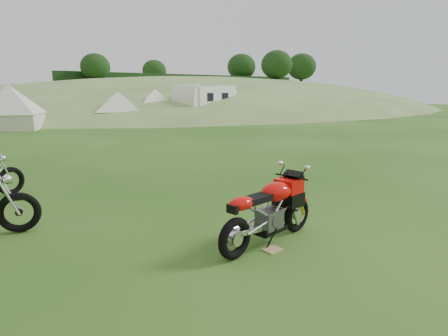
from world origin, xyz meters
TOP-DOWN VIEW (x-y plane):
  - ground at (0.00, 0.00)m, footprint 120.00×120.00m
  - hillside at (24.00, 40.00)m, footprint 80.00×64.00m
  - hedgerow at (24.00, 40.00)m, footprint 36.00×1.20m
  - sport_motorcycle at (-0.24, -1.36)m, footprint 1.92×0.75m
  - plywood_board at (-0.35, -1.57)m, footprint 0.25×0.21m
  - tent_left at (-0.89, 19.28)m, footprint 3.85×3.85m
  - tent_mid at (5.46, 19.48)m, footprint 3.48×3.48m
  - tent_right at (8.35, 19.88)m, footprint 3.42×3.42m
  - caravan at (11.98, 18.70)m, footprint 5.86×4.00m

SIDE VIEW (x-z plane):
  - ground at x=0.00m, z-range 0.00..0.00m
  - hillside at x=24.00m, z-range -4.00..4.00m
  - hedgerow at x=24.00m, z-range -4.30..4.30m
  - plywood_board at x=-0.35m, z-range 0.00..0.02m
  - sport_motorcycle at x=-0.24m, z-range 0.00..1.12m
  - tent_mid at x=5.46m, z-range 0.00..2.31m
  - tent_right at x=8.35m, z-range 0.00..2.42m
  - caravan at x=11.98m, z-range 0.00..2.52m
  - tent_left at x=-0.89m, z-range 0.00..2.55m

